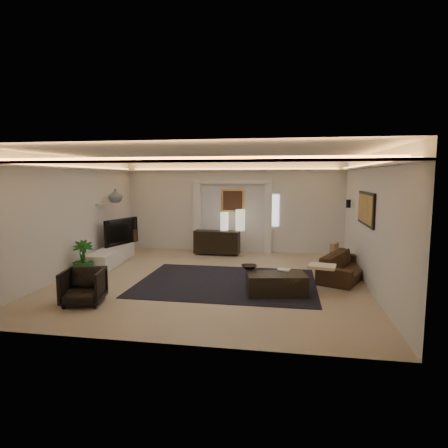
% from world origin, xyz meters
% --- Properties ---
extents(floor, '(7.00, 7.00, 0.00)m').
position_xyz_m(floor, '(0.00, 0.00, 0.00)').
color(floor, tan).
rests_on(floor, ground).
extents(ceiling, '(7.00, 7.00, 0.00)m').
position_xyz_m(ceiling, '(0.00, 0.00, 2.90)').
color(ceiling, white).
rests_on(ceiling, ground).
extents(wall_back, '(7.00, 0.00, 7.00)m').
position_xyz_m(wall_back, '(0.00, 3.50, 1.45)').
color(wall_back, silver).
rests_on(wall_back, ground).
extents(wall_front, '(7.00, 0.00, 7.00)m').
position_xyz_m(wall_front, '(0.00, -3.50, 1.45)').
color(wall_front, silver).
rests_on(wall_front, ground).
extents(wall_left, '(0.00, 7.00, 7.00)m').
position_xyz_m(wall_left, '(-3.50, 0.00, 1.45)').
color(wall_left, silver).
rests_on(wall_left, ground).
extents(wall_right, '(0.00, 7.00, 7.00)m').
position_xyz_m(wall_right, '(3.50, 0.00, 1.45)').
color(wall_right, silver).
rests_on(wall_right, ground).
extents(cove_soffit, '(7.00, 7.00, 0.04)m').
position_xyz_m(cove_soffit, '(0.00, 0.00, 2.62)').
color(cove_soffit, silver).
rests_on(cove_soffit, ceiling).
extents(daylight_slit, '(0.25, 0.03, 1.00)m').
position_xyz_m(daylight_slit, '(1.35, 3.48, 1.35)').
color(daylight_slit, white).
rests_on(daylight_slit, wall_back).
extents(area_rug, '(4.00, 3.00, 0.01)m').
position_xyz_m(area_rug, '(0.40, -0.20, 0.01)').
color(area_rug, black).
rests_on(area_rug, ground).
extents(pilaster_left, '(0.22, 0.20, 2.20)m').
position_xyz_m(pilaster_left, '(-1.15, 3.40, 1.10)').
color(pilaster_left, silver).
rests_on(pilaster_left, ground).
extents(pilaster_right, '(0.22, 0.20, 2.20)m').
position_xyz_m(pilaster_right, '(1.15, 3.40, 1.10)').
color(pilaster_right, silver).
rests_on(pilaster_right, ground).
extents(alcove_header, '(2.52, 0.20, 0.12)m').
position_xyz_m(alcove_header, '(0.00, 3.40, 2.25)').
color(alcove_header, silver).
rests_on(alcove_header, wall_back).
extents(painting_frame, '(0.74, 0.04, 0.74)m').
position_xyz_m(painting_frame, '(0.00, 3.47, 1.65)').
color(painting_frame, tan).
rests_on(painting_frame, wall_back).
extents(painting_canvas, '(0.62, 0.02, 0.62)m').
position_xyz_m(painting_canvas, '(0.00, 3.44, 1.65)').
color(painting_canvas, '#4C2D1E').
rests_on(painting_canvas, wall_back).
extents(art_panel_frame, '(0.04, 1.64, 0.74)m').
position_xyz_m(art_panel_frame, '(3.47, 0.30, 1.70)').
color(art_panel_frame, black).
rests_on(art_panel_frame, wall_right).
extents(art_panel_gold, '(0.02, 1.50, 0.62)m').
position_xyz_m(art_panel_gold, '(3.44, 0.30, 1.70)').
color(art_panel_gold, tan).
rests_on(art_panel_gold, wall_right).
extents(wall_sconce, '(0.12, 0.12, 0.22)m').
position_xyz_m(wall_sconce, '(3.38, 2.20, 1.68)').
color(wall_sconce, black).
rests_on(wall_sconce, wall_right).
extents(wall_niche, '(0.10, 0.55, 0.04)m').
position_xyz_m(wall_niche, '(-3.44, 1.40, 1.65)').
color(wall_niche, silver).
rests_on(wall_niche, wall_left).
extents(console, '(1.42, 0.50, 0.70)m').
position_xyz_m(console, '(-0.40, 2.83, 0.40)').
color(console, black).
rests_on(console, ground).
extents(lamp_left, '(0.26, 0.26, 0.56)m').
position_xyz_m(lamp_left, '(-0.20, 3.05, 1.09)').
color(lamp_left, silver).
rests_on(lamp_left, console).
extents(lamp_right, '(0.30, 0.30, 0.65)m').
position_xyz_m(lamp_right, '(0.30, 3.05, 1.09)').
color(lamp_right, beige).
rests_on(lamp_right, console).
extents(media_ledge, '(0.75, 2.30, 0.42)m').
position_xyz_m(media_ledge, '(-3.06, 1.11, 0.23)').
color(media_ledge, silver).
rests_on(media_ledge, ground).
extents(tv, '(1.32, 0.57, 0.77)m').
position_xyz_m(tv, '(-3.15, 1.77, 0.83)').
color(tv, black).
rests_on(tv, media_ledge).
extents(figurine, '(0.15, 0.15, 0.38)m').
position_xyz_m(figurine, '(-2.85, 2.24, 0.64)').
color(figurine, '#39251B').
rests_on(figurine, media_ledge).
extents(ginger_jar, '(0.43, 0.43, 0.40)m').
position_xyz_m(ginger_jar, '(-3.15, 1.68, 1.87)').
color(ginger_jar, slate).
rests_on(ginger_jar, wall_niche).
extents(plant, '(0.68, 0.68, 0.87)m').
position_xyz_m(plant, '(-3.15, -0.20, 0.43)').
color(plant, '#154914').
rests_on(plant, ground).
extents(sofa, '(2.16, 1.55, 0.59)m').
position_xyz_m(sofa, '(3.14, 0.65, 0.29)').
color(sofa, '#54301A').
rests_on(sofa, ground).
extents(throw_blanket, '(0.62, 0.54, 0.06)m').
position_xyz_m(throw_blanket, '(2.47, -0.57, 0.55)').
color(throw_blanket, beige).
rests_on(throw_blanket, sofa).
extents(throw_pillow, '(0.26, 0.41, 0.39)m').
position_xyz_m(throw_pillow, '(2.93, 1.25, 0.55)').
color(throw_pillow, '#9B7F5B').
rests_on(throw_pillow, sofa).
extents(coffee_table, '(1.30, 0.86, 0.45)m').
position_xyz_m(coffee_table, '(1.54, -0.88, 0.20)').
color(coffee_table, black).
rests_on(coffee_table, ground).
extents(bowl, '(0.39, 0.39, 0.08)m').
position_xyz_m(bowl, '(0.95, -0.55, 0.45)').
color(bowl, black).
rests_on(bowl, coffee_table).
extents(magazine, '(0.30, 0.25, 0.03)m').
position_xyz_m(magazine, '(1.69, -0.55, 0.42)').
color(magazine, white).
rests_on(magazine, coffee_table).
extents(armchair, '(0.86, 0.88, 0.68)m').
position_xyz_m(armchair, '(-2.05, -2.10, 0.34)').
color(armchair, '#362F24').
rests_on(armchair, ground).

